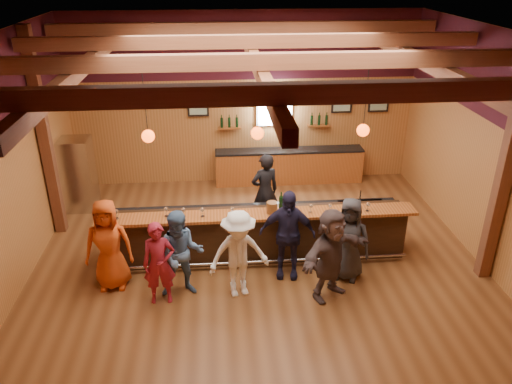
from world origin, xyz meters
TOP-DOWN VIEW (x-y plane):
  - room at (0.00, 0.06)m, footprint 9.04×9.00m
  - bar_counter at (0.02, 0.15)m, footprint 6.30×1.07m
  - back_bar_cabinet at (1.20, 3.72)m, footprint 4.00×0.52m
  - window at (0.80, 3.95)m, footprint 0.95×0.09m
  - framed_pictures at (1.67, 3.94)m, footprint 5.35×0.05m
  - wine_shelves at (0.80, 3.88)m, footprint 3.00×0.18m
  - pendant_lights at (0.00, 0.00)m, footprint 4.24×0.24m
  - stainless_fridge at (-4.10, 2.60)m, footprint 0.70×0.70m
  - customer_orange at (-2.80, -0.75)m, footprint 0.88×0.58m
  - customer_redvest at (-1.84, -1.30)m, footprint 0.59×0.41m
  - customer_denim at (-1.46, -1.11)m, footprint 0.85×0.68m
  - customer_white at (-0.44, -1.22)m, footprint 1.21×0.85m
  - customer_navy at (0.51, -0.69)m, footprint 1.12×0.61m
  - customer_brown at (1.19, -1.40)m, footprint 1.64×1.36m
  - customer_dark at (1.66, -0.84)m, footprint 0.96×0.81m
  - bartender at (0.28, 1.26)m, footprint 0.75×0.61m
  - ice_bucket at (0.27, -0.17)m, footprint 0.21×0.21m
  - bottle_a at (0.47, -0.05)m, footprint 0.08×0.08m
  - bottle_b at (0.70, -0.12)m, footprint 0.08×0.08m
  - glass_a at (-2.72, -0.15)m, footprint 0.09×0.09m
  - glass_b at (-1.78, -0.14)m, footprint 0.09×0.09m
  - glass_c at (-1.45, -0.18)m, footprint 0.09×0.09m
  - glass_d at (-1.08, -0.21)m, footprint 0.09×0.09m
  - glass_e at (-0.50, -0.19)m, footprint 0.08×0.08m
  - glass_f at (1.03, -0.22)m, footprint 0.08×0.08m
  - glass_g at (1.41, -0.21)m, footprint 0.08×0.08m
  - glass_h at (2.16, -0.25)m, footprint 0.09×0.09m

SIDE VIEW (x-z plane):
  - back_bar_cabinet at x=1.20m, z-range 0.00..0.95m
  - bar_counter at x=0.02m, z-range -0.03..1.08m
  - customer_redvest at x=-1.84m, z-range 0.00..1.58m
  - customer_dark at x=1.66m, z-range 0.00..1.67m
  - customer_denim at x=-1.46m, z-range 0.00..1.68m
  - customer_white at x=-0.44m, z-range 0.00..1.70m
  - customer_brown at x=1.19m, z-range 0.00..1.76m
  - customer_orange at x=-2.80m, z-range 0.00..1.78m
  - bartender at x=0.28m, z-range 0.00..1.79m
  - stainless_fridge at x=-4.10m, z-range 0.00..1.80m
  - customer_navy at x=0.51m, z-range 0.00..1.82m
  - ice_bucket at x=0.27m, z-range 1.11..1.34m
  - glass_e at x=-0.50m, z-range 1.15..1.32m
  - glass_g at x=1.41m, z-range 1.15..1.33m
  - glass_f at x=1.03m, z-range 1.15..1.34m
  - glass_c at x=-1.45m, z-range 1.15..1.34m
  - glass_h at x=2.16m, z-range 1.15..1.34m
  - glass_b at x=-1.78m, z-range 1.15..1.35m
  - glass_d at x=-1.08m, z-range 1.15..1.35m
  - glass_a at x=-2.72m, z-range 1.15..1.35m
  - bottle_b at x=0.70m, z-range 1.07..1.43m
  - bottle_a at x=0.47m, z-range 1.07..1.45m
  - wine_shelves at x=0.80m, z-range 1.47..1.77m
  - window at x=0.80m, z-range 1.57..2.52m
  - framed_pictures at x=1.67m, z-range 1.88..2.33m
  - pendant_lights at x=0.00m, z-range 2.02..3.39m
  - room at x=0.00m, z-range 0.95..5.47m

